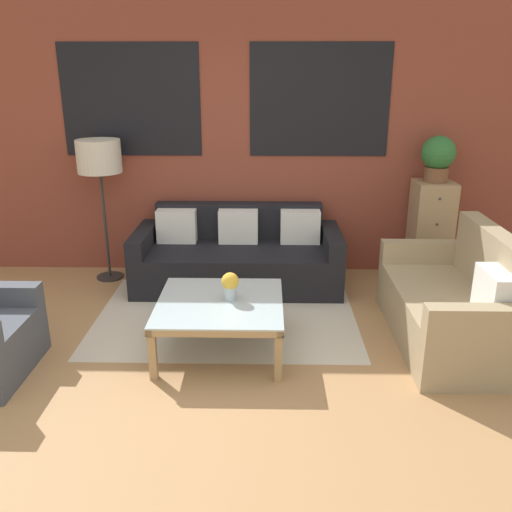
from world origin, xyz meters
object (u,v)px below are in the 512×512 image
Objects in this scene: settee_vintage at (455,306)px; floor_lamp at (99,160)px; potted_plant at (438,157)px; drawer_cabinet at (430,231)px; couch_dark at (238,257)px; coffee_table at (220,308)px; flower_vase at (230,284)px.

settee_vintage is 3.57m from floor_lamp.
settee_vintage is at bearing -97.30° from potted_plant.
potted_plant is at bearing 1.09° from floor_lamp.
floor_lamp is at bearing -178.91° from drawer_cabinet.
floor_lamp reaches higher than settee_vintage.
drawer_cabinet is at bearing 5.98° from couch_dark.
settee_vintage reaches higher than coffee_table.
couch_dark is 1.30× the size of settee_vintage.
potted_plant is (1.98, 0.21, 0.99)m from couch_dark.
flower_vase is (0.01, -1.36, 0.26)m from couch_dark.
floor_lamp is 3.35m from potted_plant.
potted_plant is at bearing 37.90° from coffee_table.
settee_vintage is 1.09× the size of floor_lamp.
drawer_cabinet is at bearing 37.90° from coffee_table.
coffee_table is 2.11× the size of potted_plant.
settee_vintage is 1.87m from coffee_table.
flower_vase is at bearing -47.32° from floor_lamp.
flower_vase is (-1.78, -0.15, 0.23)m from settee_vintage.
potted_plant reaches higher than flower_vase.
settee_vintage is at bearing -23.14° from floor_lamp.
floor_lamp is at bearing 156.86° from settee_vintage.
drawer_cabinet is 2.51m from flower_vase.
couch_dark is 1.42× the size of floor_lamp.
drawer_cabinet is 2.27× the size of potted_plant.
potted_plant is 2.04× the size of flower_vase.
drawer_cabinet is (3.35, 0.06, -0.73)m from floor_lamp.
flower_vase is (0.08, 0.03, 0.19)m from coffee_table.
coffee_table is at bearing -142.10° from drawer_cabinet.
coffee_table is 2.75m from potted_plant.
drawer_cabinet reaches higher than coffee_table.
flower_vase is at bearing -141.44° from potted_plant.
potted_plant reaches higher than floor_lamp.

